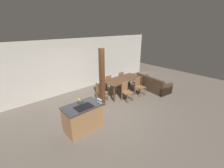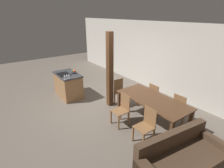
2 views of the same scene
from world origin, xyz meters
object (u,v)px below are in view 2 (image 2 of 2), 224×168
object	(u,v)px
kitchen_island	(68,85)
couch	(182,161)
dining_chair_near_left	(122,109)
timber_post	(110,71)
wine_glass_far	(69,75)
dining_table	(152,102)
dining_chair_far_right	(181,108)
fruit_bowl	(74,72)
wine_glass_middle	(67,75)
wine_glass_near	(65,76)
dining_chair_head_end	(121,92)
dining_chair_near_right	(146,125)
dining_chair_far_left	(155,96)

from	to	relation	value
kitchen_island	couch	xyz separation A→B (m)	(4.61, 0.42, -0.18)
dining_chair_near_left	timber_post	distance (m)	1.40
wine_glass_far	dining_chair_near_left	world-z (taller)	wine_glass_far
timber_post	dining_table	bearing A→B (deg)	11.85
wine_glass_far	dining_table	bearing A→B (deg)	27.85
dining_chair_far_right	couch	size ratio (longest dim) A/B	0.47
wine_glass_far	dining_chair_far_right	xyz separation A→B (m)	(3.01, 2.04, -0.56)
fruit_bowl	dining_chair_near_left	xyz separation A→B (m)	(2.53, 0.27, -0.48)
wine_glass_middle	dining_chair_near_left	world-z (taller)	wine_glass_middle
wine_glass_far	dining_table	size ratio (longest dim) A/B	0.08
fruit_bowl	dining_table	distance (m)	3.16
wine_glass_near	kitchen_island	bearing A→B (deg)	151.46
fruit_bowl	dining_table	xyz separation A→B (m)	(3.00, 0.97, -0.27)
wine_glass_middle	couch	world-z (taller)	wine_glass_middle
wine_glass_middle	wine_glass_far	size ratio (longest dim) A/B	1.00
kitchen_island	dining_table	size ratio (longest dim) A/B	0.59
wine_glass_far	dining_table	xyz separation A→B (m)	(2.54, 1.34, -0.35)
dining_table	dining_chair_head_end	bearing A→B (deg)	180.00
wine_glass_near	dining_chair_near_right	distance (m)	3.16
dining_chair_near_right	timber_post	distance (m)	2.21
fruit_bowl	wine_glass_near	distance (m)	0.70
wine_glass_far	dining_chair_near_right	world-z (taller)	wine_glass_far
wine_glass_middle	wine_glass_far	bearing A→B (deg)	90.00
wine_glass_far	dining_table	world-z (taller)	wine_glass_far
wine_glass_middle	dining_chair_far_left	bearing A→B (deg)	45.62
dining_chair_near_left	dining_chair_near_right	bearing A→B (deg)	0.00
dining_chair_near_left	timber_post	world-z (taller)	timber_post
kitchen_island	dining_chair_far_right	world-z (taller)	kitchen_island
dining_chair_near_right	wine_glass_far	bearing A→B (deg)	-167.94
fruit_bowl	dining_chair_near_left	size ratio (longest dim) A/B	0.23
wine_glass_near	wine_glass_middle	distance (m)	0.08
wine_glass_far	dining_chair_far_left	size ratio (longest dim) A/B	0.19
dining_chair_head_end	dining_chair_near_left	bearing A→B (deg)	-126.56
dining_chair_far_left	dining_chair_far_right	world-z (taller)	same
dining_chair_near_right	wine_glass_near	bearing A→B (deg)	-165.15
kitchen_island	dining_chair_near_right	xyz separation A→B (m)	(3.55, 0.50, 0.02)
dining_chair_far_right	dining_chair_far_left	bearing A→B (deg)	0.00
dining_chair_head_end	timber_post	bearing A→B (deg)	153.63
dining_chair_far_right	wine_glass_near	bearing A→B (deg)	36.15
wine_glass_far	couch	distance (m)	4.18
kitchen_island	wine_glass_middle	world-z (taller)	wine_glass_middle
kitchen_island	dining_chair_head_end	xyz separation A→B (m)	(1.67, 1.21, 0.02)
wine_glass_near	dining_chair_far_left	size ratio (longest dim) A/B	0.19
dining_chair_far_right	kitchen_island	bearing A→B (deg)	28.25
dining_chair_far_left	wine_glass_near	bearing A→B (deg)	46.64
fruit_bowl	dining_table	world-z (taller)	fruit_bowl
fruit_bowl	wine_glass_far	world-z (taller)	wine_glass_far
dining_chair_near_left	dining_chair_far_right	xyz separation A→B (m)	(0.93, 1.40, 0.00)
dining_chair_far_left	dining_chair_near_left	bearing A→B (deg)	90.00
kitchen_island	dining_chair_far_left	bearing A→B (deg)	36.10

